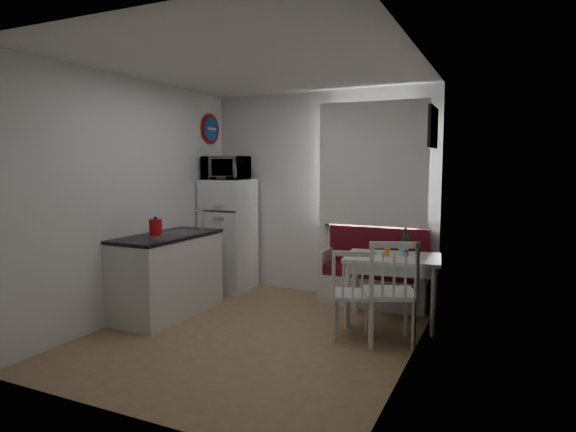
# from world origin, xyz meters

# --- Properties ---
(floor) EXTENTS (3.00, 3.50, 0.02)m
(floor) POSITION_xyz_m (0.00, 0.00, 0.00)
(floor) COLOR #8F6D4C
(floor) RESTS_ON ground
(ceiling) EXTENTS (3.00, 3.50, 0.02)m
(ceiling) POSITION_xyz_m (0.00, 0.00, 2.60)
(ceiling) COLOR white
(ceiling) RESTS_ON wall_back
(wall_back) EXTENTS (3.00, 0.02, 2.60)m
(wall_back) POSITION_xyz_m (0.00, 1.75, 1.30)
(wall_back) COLOR white
(wall_back) RESTS_ON floor
(wall_front) EXTENTS (3.00, 0.02, 2.60)m
(wall_front) POSITION_xyz_m (0.00, -1.75, 1.30)
(wall_front) COLOR white
(wall_front) RESTS_ON floor
(wall_left) EXTENTS (0.02, 3.50, 2.60)m
(wall_left) POSITION_xyz_m (-1.50, 0.00, 1.30)
(wall_left) COLOR white
(wall_left) RESTS_ON floor
(wall_right) EXTENTS (0.02, 3.50, 2.60)m
(wall_right) POSITION_xyz_m (1.50, 0.00, 1.30)
(wall_right) COLOR white
(wall_right) RESTS_ON floor
(window) EXTENTS (1.22, 0.06, 1.47)m
(window) POSITION_xyz_m (0.70, 1.72, 1.62)
(window) COLOR silver
(window) RESTS_ON wall_back
(curtain) EXTENTS (1.35, 0.02, 1.50)m
(curtain) POSITION_xyz_m (0.70, 1.65, 1.68)
(curtain) COLOR white
(curtain) RESTS_ON wall_back
(kitchen_counter) EXTENTS (0.62, 1.32, 1.16)m
(kitchen_counter) POSITION_xyz_m (-1.20, 0.16, 0.46)
(kitchen_counter) COLOR silver
(kitchen_counter) RESTS_ON floor
(wall_sign) EXTENTS (0.03, 0.40, 0.40)m
(wall_sign) POSITION_xyz_m (-1.47, 1.45, 2.15)
(wall_sign) COLOR #19489B
(wall_sign) RESTS_ON wall_left
(picture_frame) EXTENTS (0.04, 0.52, 0.42)m
(picture_frame) POSITION_xyz_m (1.48, 1.10, 2.05)
(picture_frame) COLOR black
(picture_frame) RESTS_ON wall_right
(bench) EXTENTS (1.28, 0.49, 0.91)m
(bench) POSITION_xyz_m (0.79, 1.51, 0.30)
(bench) COLOR silver
(bench) RESTS_ON floor
(dining_table) EXTENTS (1.04, 0.79, 0.72)m
(dining_table) POSITION_xyz_m (1.14, 0.88, 0.64)
(dining_table) COLOR silver
(dining_table) RESTS_ON floor
(chair_left) EXTENTS (0.50, 0.49, 0.47)m
(chair_left) POSITION_xyz_m (0.89, 0.22, 0.54)
(chair_left) COLOR silver
(chair_left) RESTS_ON floor
(chair_right) EXTENTS (0.60, 0.60, 0.53)m
(chair_right) POSITION_xyz_m (1.25, 0.21, 0.61)
(chair_right) COLOR silver
(chair_right) RESTS_ON floor
(fridge) EXTENTS (0.59, 0.59, 1.47)m
(fridge) POSITION_xyz_m (-1.18, 1.40, 0.74)
(fridge) COLOR white
(fridge) RESTS_ON floor
(microwave) EXTENTS (0.56, 0.38, 0.31)m
(microwave) POSITION_xyz_m (-1.18, 1.35, 1.63)
(microwave) COLOR white
(microwave) RESTS_ON fridge
(kettle) EXTENTS (0.16, 0.16, 0.22)m
(kettle) POSITION_xyz_m (-1.15, -0.09, 1.01)
(kettle) COLOR red
(kettle) RESTS_ON kitchen_counter
(wine_bottle) EXTENTS (0.07, 0.07, 0.29)m
(wine_bottle) POSITION_xyz_m (1.25, 0.98, 0.87)
(wine_bottle) COLOR #133B22
(wine_bottle) RESTS_ON dining_table
(drinking_glass_orange) EXTENTS (0.05, 0.05, 0.09)m
(drinking_glass_orange) POSITION_xyz_m (1.09, 0.83, 0.77)
(drinking_glass_orange) COLOR orange
(drinking_glass_orange) RESTS_ON dining_table
(drinking_glass_blue) EXTENTS (0.06, 0.06, 0.10)m
(drinking_glass_blue) POSITION_xyz_m (1.22, 0.93, 0.77)
(drinking_glass_blue) COLOR #91DEF7
(drinking_glass_blue) RESTS_ON dining_table
(plate) EXTENTS (0.25, 0.25, 0.02)m
(plate) POSITION_xyz_m (0.84, 0.90, 0.73)
(plate) COLOR white
(plate) RESTS_ON dining_table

